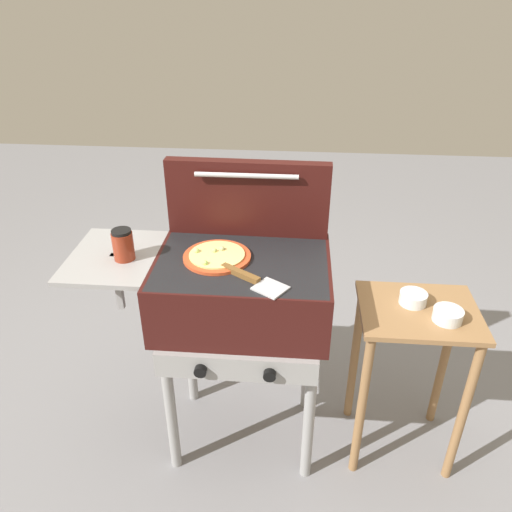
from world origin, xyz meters
TOP-DOWN VIEW (x-y plane):
  - ground_plane at (0.00, 0.00)m, footprint 8.00×8.00m
  - grill at (-0.01, -0.00)m, footprint 0.96×0.53m
  - grill_lid_open at (0.00, 0.21)m, footprint 0.63×0.08m
  - pizza_cheese at (-0.09, 0.01)m, footprint 0.25×0.25m
  - sauce_jar at (-0.43, -0.02)m, footprint 0.08×0.08m
  - spatula at (0.05, -0.14)m, footprint 0.25×0.19m
  - prep_table at (0.66, 0.00)m, footprint 0.44×0.36m
  - topping_bowl_near at (0.64, 0.04)m, footprint 0.10×0.10m
  - topping_bowl_far at (0.74, -0.06)m, footprint 0.11×0.11m

SIDE VIEW (x-z plane):
  - ground_plane at x=0.00m, z-range 0.00..0.00m
  - prep_table at x=0.66m, z-range 0.16..0.88m
  - topping_bowl_near at x=0.64m, z-range 0.72..0.76m
  - topping_bowl_far at x=0.74m, z-range 0.72..0.76m
  - grill at x=-0.01m, z-range 0.31..1.21m
  - spatula at x=0.05m, z-range 0.90..0.92m
  - pizza_cheese at x=-0.09m, z-range 0.89..0.93m
  - sauce_jar at x=-0.43m, z-range 0.90..1.02m
  - grill_lid_open at x=0.00m, z-range 0.90..1.20m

